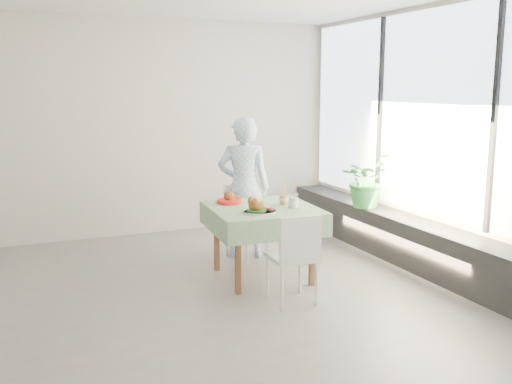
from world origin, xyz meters
name	(u,v)px	position (x,y,z in m)	size (l,w,h in m)	color
floor	(162,300)	(0.00, 0.00, 0.00)	(6.00, 6.00, 0.00)	slate
wall_back	(112,129)	(0.00, 2.50, 1.40)	(6.00, 0.02, 2.80)	beige
wall_front	(279,199)	(0.00, -2.50, 1.40)	(6.00, 0.02, 2.80)	beige
wall_right	(432,137)	(3.00, 0.00, 1.40)	(0.02, 5.00, 2.80)	beige
window_pane	(431,114)	(2.97, 0.00, 1.65)	(0.01, 4.80, 2.18)	#D1E0F9
window_ledge	(412,242)	(2.80, 0.00, 0.25)	(0.40, 4.80, 0.50)	black
cafe_table	(262,234)	(1.10, 0.22, 0.46)	(1.11, 1.11, 0.74)	brown
chair_far	(247,234)	(1.25, 1.00, 0.26)	(0.50, 0.50, 0.83)	white
chair_near	(292,275)	(1.08, -0.50, 0.26)	(0.40, 0.40, 0.83)	white
diner	(244,188)	(1.21, 0.99, 0.81)	(0.59, 0.39, 1.61)	#95BEEE
main_dish	(258,207)	(0.95, -0.02, 0.80)	(0.34, 0.34, 0.17)	white
juice_cup_orange	(284,199)	(1.35, 0.24, 0.80)	(0.09, 0.09, 0.26)	white
juice_cup_lemonade	(293,201)	(1.36, 0.05, 0.81)	(0.10, 0.10, 0.29)	white
second_dish	(229,200)	(0.86, 0.52, 0.78)	(0.26, 0.26, 0.12)	red
potted_plant	(366,180)	(2.70, 0.79, 0.83)	(0.60, 0.52, 0.66)	#257133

